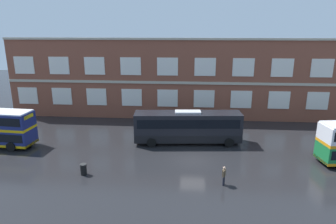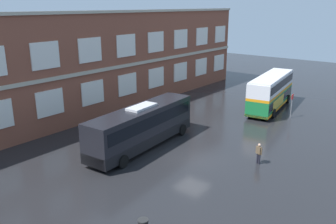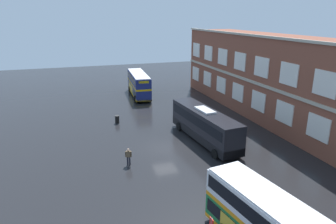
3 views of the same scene
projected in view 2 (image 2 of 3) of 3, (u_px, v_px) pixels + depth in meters
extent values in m
plane|color=black|center=(173.00, 153.00, 29.89)|extent=(120.00, 120.00, 0.00)
cube|color=brown|center=(67.00, 66.00, 38.92)|extent=(56.76, 8.00, 11.19)
cube|color=#B2A893|center=(92.00, 72.00, 36.55)|extent=(56.76, 0.16, 0.36)
cube|color=#B2A893|center=(87.00, 12.00, 34.83)|extent=(56.76, 0.28, 0.30)
cube|color=silver|center=(50.00, 103.00, 33.36)|extent=(2.89, 0.12, 2.46)
cube|color=silver|center=(93.00, 93.00, 37.22)|extent=(2.89, 0.12, 2.46)
cube|color=silver|center=(127.00, 84.00, 41.07)|extent=(2.89, 0.12, 2.46)
cube|color=silver|center=(156.00, 78.00, 44.93)|extent=(2.89, 0.12, 2.46)
cube|color=silver|center=(180.00, 72.00, 48.78)|extent=(2.89, 0.12, 2.46)
cube|color=silver|center=(201.00, 67.00, 52.63)|extent=(2.89, 0.12, 2.46)
cube|color=silver|center=(219.00, 63.00, 56.49)|extent=(2.89, 0.12, 2.46)
cube|color=silver|center=(45.00, 56.00, 32.06)|extent=(2.89, 0.12, 2.46)
cube|color=silver|center=(90.00, 50.00, 35.91)|extent=(2.89, 0.12, 2.46)
cube|color=silver|center=(126.00, 46.00, 39.76)|extent=(2.89, 0.12, 2.46)
cube|color=silver|center=(156.00, 42.00, 43.62)|extent=(2.89, 0.12, 2.46)
cube|color=silver|center=(181.00, 39.00, 47.47)|extent=(2.89, 0.12, 2.46)
cube|color=silver|center=(202.00, 36.00, 51.33)|extent=(2.89, 0.12, 2.46)
cube|color=silver|center=(220.00, 34.00, 55.18)|extent=(2.89, 0.12, 2.46)
cube|color=#197038|center=(270.00, 99.00, 42.20)|extent=(11.25, 4.09, 1.75)
cube|color=black|center=(270.00, 97.00, 42.14)|extent=(10.82, 4.07, 0.90)
cube|color=orange|center=(271.00, 91.00, 41.90)|extent=(11.25, 4.09, 0.30)
cube|color=silver|center=(272.00, 83.00, 41.63)|extent=(11.25, 4.09, 1.55)
cube|color=black|center=(272.00, 82.00, 41.61)|extent=(10.82, 4.07, 0.90)
cube|color=orange|center=(270.00, 105.00, 42.41)|extent=(11.25, 4.11, 0.28)
cube|color=silver|center=(272.00, 76.00, 41.38)|extent=(11.02, 3.96, 0.12)
cube|color=gold|center=(278.00, 102.00, 40.46)|extent=(4.79, 0.72, 1.10)
cube|color=yellow|center=(283.00, 72.00, 46.01)|extent=(0.30, 1.65, 0.40)
cylinder|color=black|center=(288.00, 99.00, 44.96)|extent=(1.08, 0.47, 1.04)
cylinder|color=black|center=(268.00, 96.00, 46.20)|extent=(1.08, 0.47, 1.04)
cylinder|color=black|center=(273.00, 113.00, 39.06)|extent=(1.08, 0.47, 1.04)
cylinder|color=black|center=(251.00, 110.00, 40.30)|extent=(1.08, 0.47, 1.04)
cube|color=black|center=(142.00, 126.00, 30.56)|extent=(12.17, 3.53, 3.20)
cube|color=black|center=(142.00, 119.00, 30.37)|extent=(11.46, 3.51, 1.00)
cube|color=black|center=(142.00, 138.00, 30.90)|extent=(12.17, 3.55, 0.90)
cube|color=silver|center=(142.00, 107.00, 30.06)|extent=(2.98, 1.51, 0.20)
cylinder|color=black|center=(182.00, 130.00, 33.93)|extent=(1.06, 0.40, 1.04)
cylinder|color=black|center=(160.00, 125.00, 35.29)|extent=(1.06, 0.40, 1.04)
cylinder|color=black|center=(123.00, 161.00, 27.07)|extent=(1.06, 0.40, 1.04)
cylinder|color=black|center=(99.00, 154.00, 28.44)|extent=(1.06, 0.40, 1.04)
cylinder|color=black|center=(257.00, 158.00, 27.86)|extent=(0.20, 0.20, 0.85)
cylinder|color=black|center=(259.00, 159.00, 27.70)|extent=(0.20, 0.20, 0.85)
cube|color=brown|center=(259.00, 150.00, 27.57)|extent=(0.35, 0.45, 0.60)
cylinder|color=brown|center=(256.00, 149.00, 27.78)|extent=(0.14, 0.14, 0.57)
cylinder|color=brown|center=(262.00, 152.00, 27.37)|extent=(0.14, 0.14, 0.57)
sphere|color=tan|center=(259.00, 145.00, 27.44)|extent=(0.22, 0.22, 0.22)
cylinder|color=slate|center=(291.00, 106.00, 38.77)|extent=(0.10, 0.10, 2.70)
cube|color=red|center=(293.00, 97.00, 38.45)|extent=(0.44, 0.04, 0.56)
cylinder|color=black|center=(143.00, 220.00, 18.89)|extent=(0.60, 0.60, 0.08)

